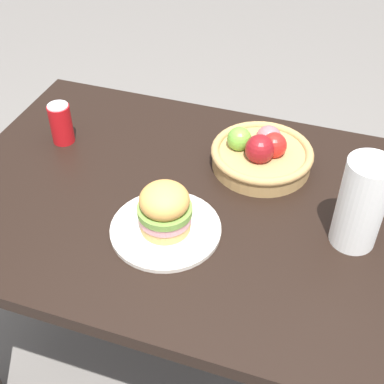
% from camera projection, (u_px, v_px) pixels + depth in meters
% --- Properties ---
extents(ground_plane, '(8.00, 8.00, 0.00)m').
position_uv_depth(ground_plane, '(202.00, 354.00, 1.90)').
color(ground_plane, slate).
extents(dining_table, '(1.40, 0.90, 0.75)m').
position_uv_depth(dining_table, '(205.00, 228.00, 1.47)').
color(dining_table, black).
rests_on(dining_table, ground_plane).
extents(plate, '(0.28, 0.28, 0.01)m').
position_uv_depth(plate, '(166.00, 229.00, 1.31)').
color(plate, silver).
rests_on(plate, dining_table).
extents(sandwich, '(0.13, 0.13, 0.13)m').
position_uv_depth(sandwich, '(165.00, 209.00, 1.27)').
color(sandwich, '#DBAD60').
rests_on(sandwich, plate).
extents(soda_can, '(0.07, 0.07, 0.13)m').
position_uv_depth(soda_can, '(61.00, 123.00, 1.56)').
color(soda_can, red).
rests_on(soda_can, dining_table).
extents(fruit_basket, '(0.29, 0.29, 0.12)m').
position_uv_depth(fruit_basket, '(261.00, 154.00, 1.48)').
color(fruit_basket, tan).
rests_on(fruit_basket, dining_table).
extents(paper_towel_roll, '(0.11, 0.11, 0.24)m').
position_uv_depth(paper_towel_roll, '(361.00, 204.00, 1.22)').
color(paper_towel_roll, white).
rests_on(paper_towel_roll, dining_table).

